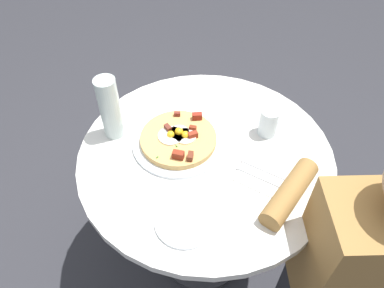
# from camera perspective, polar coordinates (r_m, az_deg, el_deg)

# --- Properties ---
(ground_plane) EXTENTS (6.00, 6.00, 0.00)m
(ground_plane) POSITION_cam_1_polar(r_m,az_deg,el_deg) (1.89, 1.49, -16.13)
(ground_plane) COLOR #2D2D33
(dining_table) EXTENTS (0.88, 0.88, 0.73)m
(dining_table) POSITION_cam_1_polar(r_m,az_deg,el_deg) (1.41, 1.93, -6.00)
(dining_table) COLOR silver
(dining_table) RESTS_ON ground_plane
(person_seated) EXTENTS (0.52, 0.44, 1.14)m
(person_seated) POSITION_cam_1_polar(r_m,az_deg,el_deg) (1.38, 23.27, -18.75)
(person_seated) COLOR #2D2D33
(person_seated) RESTS_ON ground_plane
(pizza_plate) EXTENTS (0.32, 0.32, 0.01)m
(pizza_plate) POSITION_cam_1_polar(r_m,az_deg,el_deg) (1.30, -2.09, 0.31)
(pizza_plate) COLOR white
(pizza_plate) RESTS_ON dining_table
(breakfast_pizza) EXTENTS (0.27, 0.27, 0.05)m
(breakfast_pizza) POSITION_cam_1_polar(r_m,az_deg,el_deg) (1.29, -2.06, 0.90)
(breakfast_pizza) COLOR tan
(breakfast_pizza) RESTS_ON pizza_plate
(bread_plate) EXTENTS (0.18, 0.18, 0.01)m
(bread_plate) POSITION_cam_1_polar(r_m,az_deg,el_deg) (1.11, -1.06, -11.77)
(bread_plate) COLOR white
(bread_plate) RESTS_ON dining_table
(napkin) EXTENTS (0.22, 0.21, 0.00)m
(napkin) POSITION_cam_1_polar(r_m,az_deg,el_deg) (1.23, 11.08, -4.75)
(napkin) COLOR white
(napkin) RESTS_ON dining_table
(fork) EXTENTS (0.16, 0.11, 0.00)m
(fork) POSITION_cam_1_polar(r_m,az_deg,el_deg) (1.22, 10.78, -5.20)
(fork) COLOR silver
(fork) RESTS_ON napkin
(knife) EXTENTS (0.16, 0.11, 0.00)m
(knife) POSITION_cam_1_polar(r_m,az_deg,el_deg) (1.24, 11.43, -4.05)
(knife) COLOR silver
(knife) RESTS_ON napkin
(water_glass) EXTENTS (0.07, 0.07, 0.11)m
(water_glass) POSITION_cam_1_polar(r_m,az_deg,el_deg) (1.33, 11.69, 3.31)
(water_glass) COLOR silver
(water_glass) RESTS_ON dining_table
(water_bottle) EXTENTS (0.07, 0.07, 0.24)m
(water_bottle) POSITION_cam_1_polar(r_m,az_deg,el_deg) (1.29, -12.50, 5.38)
(water_bottle) COLOR silver
(water_bottle) RESTS_ON dining_table
(salt_shaker) EXTENTS (0.03, 0.03, 0.05)m
(salt_shaker) POSITION_cam_1_polar(r_m,az_deg,el_deg) (1.14, 13.03, -9.31)
(salt_shaker) COLOR white
(salt_shaker) RESTS_ON dining_table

